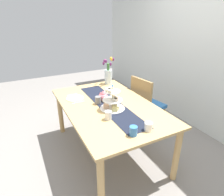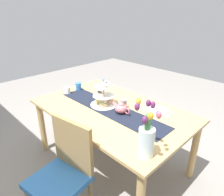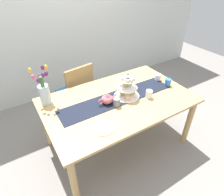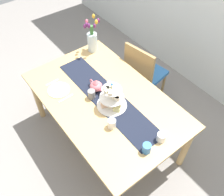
{
  "view_description": "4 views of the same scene",
  "coord_description": "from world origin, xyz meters",
  "px_view_note": "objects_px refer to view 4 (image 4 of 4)",
  "views": [
    {
      "loc": [
        1.97,
        -0.95,
        1.78
      ],
      "look_at": [
        0.05,
        0.03,
        0.83
      ],
      "focal_mm": 30.8,
      "sensor_mm": 36.0,
      "label": 1
    },
    {
      "loc": [
        -1.41,
        1.37,
        1.72
      ],
      "look_at": [
        0.04,
        -0.05,
        0.82
      ],
      "focal_mm": 32.49,
      "sensor_mm": 36.0,
      "label": 2
    },
    {
      "loc": [
        -1.0,
        -1.49,
        2.01
      ],
      "look_at": [
        -0.09,
        0.0,
        0.77
      ],
      "focal_mm": 30.57,
      "sensor_mm": 36.0,
      "label": 3
    },
    {
      "loc": [
        1.37,
        -0.96,
        2.61
      ],
      "look_at": [
        0.09,
        0.02,
        0.8
      ],
      "focal_mm": 39.8,
      "sensor_mm": 36.0,
      "label": 4
    }
  ],
  "objects_px": {
    "teapot": "(96,86)",
    "mug_orange": "(147,148)",
    "dinner_plate_left": "(59,90)",
    "mug_grey": "(92,94)",
    "mug_white_text": "(112,124)",
    "knife_left": "(66,98)",
    "tulip_vase": "(92,39)",
    "chair_left": "(143,72)",
    "fork_left": "(52,82)",
    "cream_jug": "(161,137)",
    "dining_table": "(105,104)",
    "tiered_cake_stand": "(112,99)"
  },
  "relations": [
    {
      "from": "cream_jug",
      "to": "mug_white_text",
      "type": "bearing_deg",
      "value": -145.85
    },
    {
      "from": "tulip_vase",
      "to": "dinner_plate_left",
      "type": "height_order",
      "value": "tulip_vase"
    },
    {
      "from": "cream_jug",
      "to": "mug_white_text",
      "type": "relative_size",
      "value": 0.89
    },
    {
      "from": "teapot",
      "to": "tulip_vase",
      "type": "xyz_separation_m",
      "value": [
        -0.58,
        0.36,
        0.1
      ]
    },
    {
      "from": "cream_jug",
      "to": "mug_orange",
      "type": "distance_m",
      "value": 0.18
    },
    {
      "from": "teapot",
      "to": "mug_orange",
      "type": "height_order",
      "value": "teapot"
    },
    {
      "from": "dining_table",
      "to": "knife_left",
      "type": "relative_size",
      "value": 10.07
    },
    {
      "from": "teapot",
      "to": "mug_grey",
      "type": "height_order",
      "value": "teapot"
    },
    {
      "from": "chair_left",
      "to": "fork_left",
      "type": "relative_size",
      "value": 6.07
    },
    {
      "from": "knife_left",
      "to": "tulip_vase",
      "type": "bearing_deg",
      "value": 126.06
    },
    {
      "from": "dining_table",
      "to": "mug_grey",
      "type": "height_order",
      "value": "mug_grey"
    },
    {
      "from": "dining_table",
      "to": "fork_left",
      "type": "distance_m",
      "value": 0.62
    },
    {
      "from": "dinner_plate_left",
      "to": "mug_grey",
      "type": "bearing_deg",
      "value": 36.42
    },
    {
      "from": "tiered_cake_stand",
      "to": "dining_table",
      "type": "bearing_deg",
      "value": 178.63
    },
    {
      "from": "cream_jug",
      "to": "mug_white_text",
      "type": "distance_m",
      "value": 0.46
    },
    {
      "from": "dinner_plate_left",
      "to": "mug_white_text",
      "type": "height_order",
      "value": "mug_white_text"
    },
    {
      "from": "chair_left",
      "to": "tulip_vase",
      "type": "distance_m",
      "value": 0.75
    },
    {
      "from": "fork_left",
      "to": "cream_jug",
      "type": "bearing_deg",
      "value": 18.72
    },
    {
      "from": "chair_left",
      "to": "teapot",
      "type": "distance_m",
      "value": 0.81
    },
    {
      "from": "dinner_plate_left",
      "to": "knife_left",
      "type": "bearing_deg",
      "value": 0.0
    },
    {
      "from": "teapot",
      "to": "cream_jug",
      "type": "xyz_separation_m",
      "value": [
        0.85,
        0.1,
        -0.02
      ]
    },
    {
      "from": "dinner_plate_left",
      "to": "teapot",
      "type": "bearing_deg",
      "value": 53.63
    },
    {
      "from": "fork_left",
      "to": "knife_left",
      "type": "xyz_separation_m",
      "value": [
        0.29,
        0.0,
        0.0
      ]
    },
    {
      "from": "cream_jug",
      "to": "knife_left",
      "type": "distance_m",
      "value": 1.02
    },
    {
      "from": "knife_left",
      "to": "mug_white_text",
      "type": "height_order",
      "value": "mug_white_text"
    },
    {
      "from": "teapot",
      "to": "mug_orange",
      "type": "bearing_deg",
      "value": -5.24
    },
    {
      "from": "tiered_cake_stand",
      "to": "fork_left",
      "type": "relative_size",
      "value": 2.03
    },
    {
      "from": "mug_white_text",
      "to": "mug_orange",
      "type": "distance_m",
      "value": 0.39
    },
    {
      "from": "chair_left",
      "to": "tiered_cake_stand",
      "type": "relative_size",
      "value": 2.99
    },
    {
      "from": "cream_jug",
      "to": "fork_left",
      "type": "distance_m",
      "value": 1.29
    },
    {
      "from": "tiered_cake_stand",
      "to": "mug_orange",
      "type": "bearing_deg",
      "value": -7.37
    },
    {
      "from": "knife_left",
      "to": "fork_left",
      "type": "bearing_deg",
      "value": 180.0
    },
    {
      "from": "teapot",
      "to": "mug_orange",
      "type": "distance_m",
      "value": 0.86
    },
    {
      "from": "mug_grey",
      "to": "mug_white_text",
      "type": "bearing_deg",
      "value": -7.98
    },
    {
      "from": "dinner_plate_left",
      "to": "mug_grey",
      "type": "height_order",
      "value": "mug_grey"
    },
    {
      "from": "cream_jug",
      "to": "mug_grey",
      "type": "height_order",
      "value": "mug_grey"
    },
    {
      "from": "tiered_cake_stand",
      "to": "teapot",
      "type": "bearing_deg",
      "value": 179.4
    },
    {
      "from": "dining_table",
      "to": "fork_left",
      "type": "bearing_deg",
      "value": -149.12
    },
    {
      "from": "mug_white_text",
      "to": "tulip_vase",
      "type": "bearing_deg",
      "value": 153.94
    },
    {
      "from": "tiered_cake_stand",
      "to": "mug_white_text",
      "type": "xyz_separation_m",
      "value": [
        0.2,
        -0.15,
        -0.06
      ]
    },
    {
      "from": "mug_white_text",
      "to": "chair_left",
      "type": "bearing_deg",
      "value": 120.68
    },
    {
      "from": "dinner_plate_left",
      "to": "fork_left",
      "type": "xyz_separation_m",
      "value": [
        -0.15,
        0.0,
        -0.0
      ]
    },
    {
      "from": "mug_grey",
      "to": "mug_white_text",
      "type": "height_order",
      "value": "mug_grey"
    },
    {
      "from": "tiered_cake_stand",
      "to": "mug_orange",
      "type": "relative_size",
      "value": 3.2
    },
    {
      "from": "tiered_cake_stand",
      "to": "mug_grey",
      "type": "xyz_separation_m",
      "value": [
        -0.21,
        -0.1,
        -0.05
      ]
    },
    {
      "from": "teapot",
      "to": "dining_table",
      "type": "bearing_deg",
      "value": 0.0
    },
    {
      "from": "chair_left",
      "to": "cream_jug",
      "type": "bearing_deg",
      "value": -35.61
    },
    {
      "from": "cream_jug",
      "to": "knife_left",
      "type": "height_order",
      "value": "cream_jug"
    },
    {
      "from": "teapot",
      "to": "cream_jug",
      "type": "height_order",
      "value": "teapot"
    },
    {
      "from": "mug_white_text",
      "to": "mug_orange",
      "type": "bearing_deg",
      "value": 11.52
    }
  ]
}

